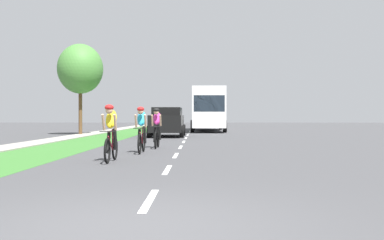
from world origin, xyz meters
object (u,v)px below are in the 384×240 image
at_px(bus_white, 208,108).
at_px(street_tree_near, 80,69).
at_px(cyclist_lead, 111,132).
at_px(suv_black, 167,121).
at_px(cyclist_trailing, 141,129).
at_px(cyclist_distant, 157,128).

bearing_deg(bus_white, street_tree_near, -137.19).
distance_m(cyclist_lead, suv_black, 14.96).
xyz_separation_m(cyclist_trailing, bus_white, (2.72, 22.58, 1.17)).
height_order(cyclist_lead, street_tree_near, street_tree_near).
distance_m(cyclist_trailing, cyclist_distant, 2.31).
height_order(cyclist_lead, bus_white, bus_white).
bearing_deg(cyclist_trailing, bus_white, 83.14).
distance_m(cyclist_distant, street_tree_near, 14.21).
bearing_deg(cyclist_trailing, suv_black, 89.94).
xyz_separation_m(suv_black, street_tree_near, (-6.04, 2.41, 3.49)).
relative_size(cyclist_lead, suv_black, 0.37).
distance_m(cyclist_trailing, bus_white, 22.77).
bearing_deg(street_tree_near, bus_white, 42.81).
relative_size(cyclist_distant, suv_black, 0.37).
relative_size(cyclist_lead, cyclist_trailing, 1.00).
distance_m(suv_black, bus_white, 10.90).
distance_m(cyclist_lead, cyclist_trailing, 2.92).
height_order(suv_black, bus_white, bus_white).
bearing_deg(cyclist_lead, suv_black, 88.15).
bearing_deg(bus_white, suv_black, -104.42).
bearing_deg(cyclist_trailing, cyclist_lead, -99.26).
distance_m(cyclist_lead, street_tree_near, 18.59).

